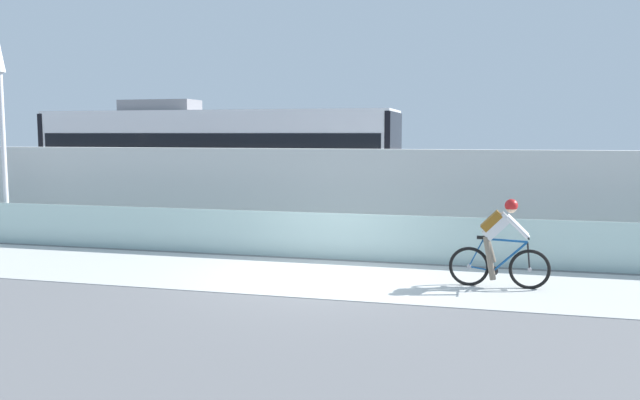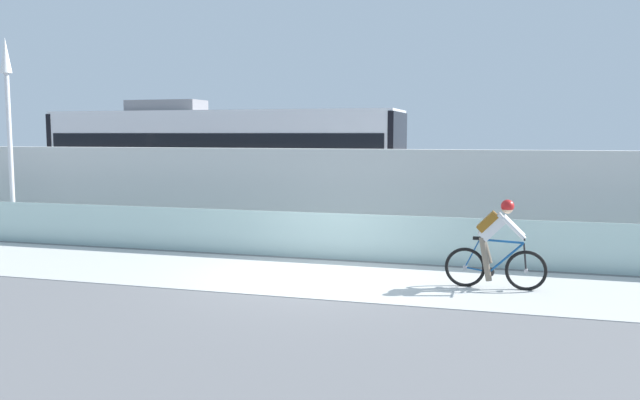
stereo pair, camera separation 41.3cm
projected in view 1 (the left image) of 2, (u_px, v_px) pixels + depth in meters
name	position (u px, v px, depth m)	size (l,w,h in m)	color
ground_plane	(318.00, 277.00, 12.40)	(200.00, 200.00, 0.00)	slate
bike_path_deck	(318.00, 277.00, 12.40)	(32.00, 3.20, 0.01)	beige
glass_parapet	(339.00, 236.00, 14.13)	(32.00, 0.05, 1.02)	silver
concrete_barrier_wall	(355.00, 198.00, 15.79)	(32.00, 0.36, 2.39)	silver
tram_rail_near	(372.00, 231.00, 18.31)	(32.00, 0.08, 0.01)	#595654
tram_rail_far	(379.00, 224.00, 19.69)	(32.00, 0.08, 0.01)	#595654
tram	(219.00, 161.00, 20.02)	(11.06, 2.54, 3.81)	silver
cyclist_on_bike	(499.00, 244.00, 11.49)	(1.77, 0.58, 1.61)	black
lamp_post_antenna	(2.00, 112.00, 16.30)	(0.28, 0.28, 5.20)	gray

